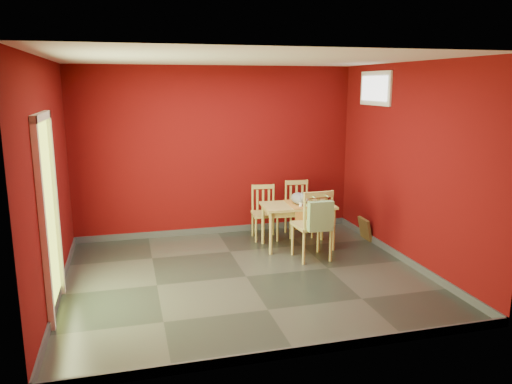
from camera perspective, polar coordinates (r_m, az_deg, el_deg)
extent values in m
plane|color=#2D342D|center=(6.48, -1.13, -9.63)|extent=(4.50, 4.50, 0.00)
plane|color=#5B0909|center=(8.04, -4.57, 4.60)|extent=(4.50, 0.00, 4.50)
plane|color=#5B0909|center=(4.23, 5.23, -2.33)|extent=(4.50, 0.00, 4.50)
plane|color=#5B0909|center=(6.00, -22.58, 1.10)|extent=(0.00, 4.00, 4.00)
plane|color=#5B0909|center=(6.98, 17.09, 2.94)|extent=(0.00, 4.00, 4.00)
plane|color=white|center=(6.02, -1.25, 14.98)|extent=(4.50, 4.50, 0.00)
cube|color=#3F4244|center=(8.30, -4.40, -4.34)|extent=(4.50, 0.02, 0.10)
cube|color=#3F4244|center=(4.74, 4.86, -17.70)|extent=(4.50, 0.02, 0.10)
cube|color=#3F4244|center=(6.35, -21.50, -10.47)|extent=(0.03, 4.00, 0.10)
cube|color=#3F4244|center=(7.28, 16.37, -7.20)|extent=(0.03, 4.00, 0.10)
cube|color=#B7D838|center=(5.68, -22.70, -2.87)|extent=(0.02, 0.85, 2.05)
cube|color=white|center=(5.22, -23.14, -3.72)|extent=(0.06, 0.08, 2.13)
cube|color=white|center=(6.11, -21.96, -1.39)|extent=(0.06, 0.08, 2.13)
cube|color=white|center=(5.51, -23.37, 7.91)|extent=(0.06, 1.01, 0.08)
cube|color=white|center=(7.75, 13.51, 11.45)|extent=(0.03, 0.90, 0.50)
cube|color=white|center=(7.74, 13.36, 11.45)|extent=(0.02, 0.76, 0.36)
cube|color=silver|center=(8.65, 6.05, -1.97)|extent=(0.08, 0.02, 0.12)
cube|color=tan|center=(7.45, 4.82, -1.55)|extent=(1.09, 0.67, 0.04)
cube|color=tan|center=(7.46, 4.81, -2.01)|extent=(0.98, 0.56, 0.09)
cylinder|color=tan|center=(7.18, 1.70, -4.78)|extent=(0.05, 0.05, 0.63)
cylinder|color=tan|center=(7.65, 0.81, -3.69)|extent=(0.05, 0.05, 0.63)
cylinder|color=tan|center=(7.45, 8.85, -4.29)|extent=(0.05, 0.05, 0.63)
cylinder|color=tan|center=(7.91, 7.56, -3.27)|extent=(0.05, 0.05, 0.63)
cube|color=#B87A2F|center=(7.44, 4.82, -1.38)|extent=(0.32, 0.61, 0.01)
cube|color=#B87A2F|center=(7.20, 5.61, -3.12)|extent=(0.29, 0.02, 0.30)
cube|color=tan|center=(7.88, 1.02, -2.52)|extent=(0.43, 0.43, 0.04)
cylinder|color=tan|center=(7.75, 0.00, -4.41)|extent=(0.03, 0.03, 0.39)
cylinder|color=tan|center=(8.07, -0.39, -3.73)|extent=(0.03, 0.03, 0.39)
cylinder|color=tan|center=(7.81, 2.46, -4.29)|extent=(0.03, 0.03, 0.39)
cylinder|color=tan|center=(8.13, 1.98, -3.62)|extent=(0.03, 0.03, 0.39)
cylinder|color=tan|center=(7.96, -0.39, -0.66)|extent=(0.03, 0.03, 0.42)
cylinder|color=tan|center=(8.02, 2.01, -0.57)|extent=(0.03, 0.03, 0.42)
cube|color=tan|center=(7.95, 0.82, 0.61)|extent=(0.36, 0.07, 0.07)
cube|color=tan|center=(7.98, 0.14, -0.90)|extent=(0.03, 0.02, 0.33)
cube|color=tan|center=(7.99, 0.81, -0.88)|extent=(0.03, 0.02, 0.33)
cube|color=tan|center=(8.01, 1.48, -0.85)|extent=(0.03, 0.02, 0.33)
cube|color=tan|center=(8.09, 4.93, -2.07)|extent=(0.44, 0.44, 0.04)
cylinder|color=tan|center=(7.94, 4.00, -3.98)|extent=(0.04, 0.04, 0.40)
cylinder|color=tan|center=(8.26, 3.41, -3.31)|extent=(0.04, 0.04, 0.40)
cylinder|color=tan|center=(8.03, 6.45, -3.84)|extent=(0.04, 0.04, 0.40)
cylinder|color=tan|center=(8.35, 5.76, -3.18)|extent=(0.04, 0.04, 0.40)
cylinder|color=tan|center=(8.15, 3.45, -0.19)|extent=(0.04, 0.04, 0.44)
cylinder|color=tan|center=(8.24, 5.83, -0.10)|extent=(0.04, 0.04, 0.44)
cube|color=tan|center=(8.16, 4.67, 1.10)|extent=(0.37, 0.06, 0.07)
cube|color=tan|center=(8.18, 3.98, -0.44)|extent=(0.04, 0.02, 0.34)
cube|color=tan|center=(8.20, 4.64, -0.41)|extent=(0.04, 0.02, 0.34)
cube|color=tan|center=(8.23, 5.30, -0.38)|extent=(0.04, 0.02, 0.34)
cube|color=tan|center=(7.02, 6.38, -3.80)|extent=(0.50, 0.50, 0.04)
cylinder|color=tan|center=(7.35, 7.13, -5.13)|extent=(0.04, 0.04, 0.46)
cylinder|color=tan|center=(7.01, 8.53, -6.05)|extent=(0.04, 0.04, 0.46)
cylinder|color=tan|center=(7.19, 4.20, -5.46)|extent=(0.04, 0.04, 0.46)
cylinder|color=tan|center=(6.84, 5.49, -6.42)|extent=(0.04, 0.04, 0.46)
cylinder|color=tan|center=(6.86, 8.67, -1.87)|extent=(0.04, 0.04, 0.50)
cylinder|color=tan|center=(6.69, 5.58, -2.15)|extent=(0.04, 0.04, 0.50)
cube|color=tan|center=(6.73, 7.19, -0.30)|extent=(0.43, 0.06, 0.08)
cube|color=tan|center=(6.83, 7.98, -2.30)|extent=(0.04, 0.02, 0.39)
cube|color=tan|center=(6.78, 7.13, -2.38)|extent=(0.04, 0.02, 0.39)
cube|color=tan|center=(6.74, 6.27, -2.45)|extent=(0.04, 0.02, 0.39)
cube|color=#7FAB6D|center=(6.72, 7.38, -2.76)|extent=(0.34, 0.11, 0.41)
cylinder|color=#7FAB6D|center=(6.68, 6.48, -0.51)|extent=(0.02, 0.17, 0.02)
cylinder|color=#7FAB6D|center=(6.75, 8.01, -0.41)|extent=(0.02, 0.17, 0.02)
cube|color=brown|center=(8.09, 12.35, -4.14)|extent=(0.12, 0.35, 0.35)
cube|color=black|center=(8.08, 12.31, -4.14)|extent=(0.08, 0.24, 0.24)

